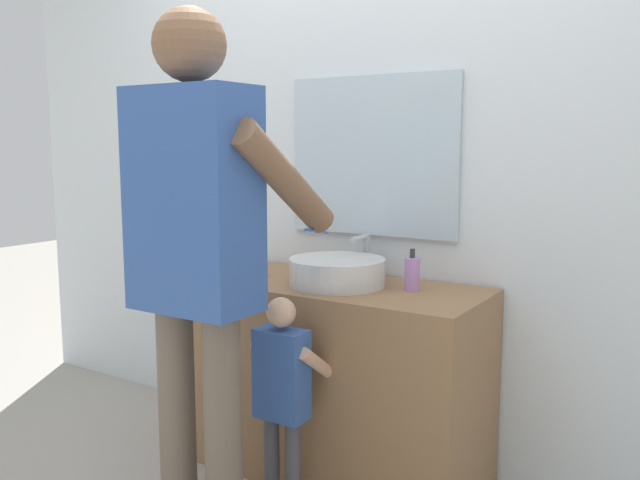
% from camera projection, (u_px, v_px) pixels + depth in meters
% --- Properties ---
extents(back_wall, '(4.40, 0.10, 2.70)m').
position_uv_depth(back_wall, '(378.00, 149.00, 2.92)').
color(back_wall, silver).
rests_on(back_wall, ground).
extents(vanity_cabinet, '(1.19, 0.54, 0.80)m').
position_uv_depth(vanity_cabinet, '(339.00, 379.00, 2.78)').
color(vanity_cabinet, olive).
rests_on(vanity_cabinet, ground).
extents(sink_basin, '(0.39, 0.39, 0.11)m').
position_uv_depth(sink_basin, '(337.00, 271.00, 2.70)').
color(sink_basin, silver).
rests_on(sink_basin, vanity_cabinet).
extents(faucet, '(0.18, 0.14, 0.18)m').
position_uv_depth(faucet, '(365.00, 257.00, 2.89)').
color(faucet, '#B7BABF').
rests_on(faucet, vanity_cabinet).
extents(toothbrush_cup, '(0.07, 0.07, 0.21)m').
position_uv_depth(toothbrush_cup, '(259.00, 264.00, 2.90)').
color(toothbrush_cup, '#D86666').
rests_on(toothbrush_cup, vanity_cabinet).
extents(soap_bottle, '(0.06, 0.06, 0.16)m').
position_uv_depth(soap_bottle, '(412.00, 274.00, 2.60)').
color(soap_bottle, '#B27FC6').
rests_on(soap_bottle, vanity_cabinet).
extents(child_toddler, '(0.26, 0.26, 0.83)m').
position_uv_depth(child_toddler, '(283.00, 387.00, 2.43)').
color(child_toddler, '#47474C').
rests_on(child_toddler, ground).
extents(adult_parent, '(0.56, 0.58, 1.80)m').
position_uv_depth(adult_parent, '(198.00, 234.00, 2.19)').
color(adult_parent, '#6B5B4C').
rests_on(adult_parent, ground).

